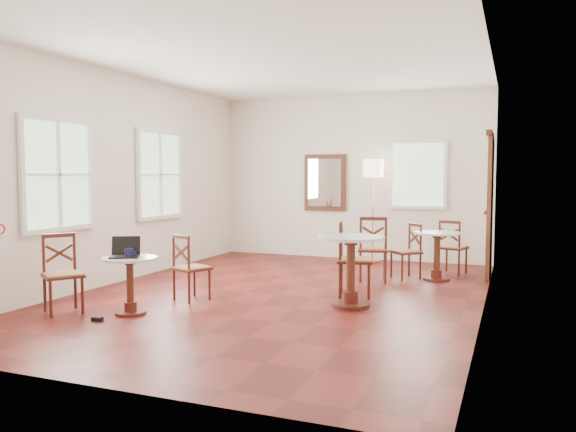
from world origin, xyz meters
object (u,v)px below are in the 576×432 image
object	(u,v)px
cafe_table_back	(437,250)
floor_lamp	(373,175)
chair_mid_b	(353,259)
water_glass	(126,253)
chair_near_b	(62,274)
laptop	(125,252)
cafe_table_near	(130,279)
chair_back_b	(407,251)
mouse	(134,255)
power_adapter	(97,319)
navy_mug	(129,253)
chair_mid_a	(373,249)
chair_back_a	(452,247)
cafe_table_mid	(351,263)
chair_near_a	(190,268)

from	to	relation	value
cafe_table_back	floor_lamp	xyz separation A→B (m)	(-1.28, 1.36, 1.10)
chair_mid_b	water_glass	bearing A→B (deg)	118.25
chair_near_b	laptop	bearing A→B (deg)	-37.19
cafe_table_near	laptop	xyz separation A→B (m)	(-0.06, 0.01, 0.30)
chair_back_b	mouse	bearing A→B (deg)	-77.85
mouse	water_glass	distance (m)	0.08
power_adapter	chair_near_b	bearing A→B (deg)	164.68
cafe_table_back	chair_mid_b	distance (m)	1.75
floor_lamp	cafe_table_back	bearing A→B (deg)	-46.86
chair_back_b	navy_mug	world-z (taller)	chair_back_b
chair_mid_a	chair_mid_b	distance (m)	1.14
floor_lamp	navy_mug	size ratio (longest dim) A/B	14.08
laptop	navy_mug	world-z (taller)	laptop
water_glass	laptop	bearing A→B (deg)	143.13
chair_back_a	floor_lamp	xyz separation A→B (m)	(-1.43, 0.70, 1.12)
chair_mid_a	laptop	bearing A→B (deg)	40.80
chair_mid_a	navy_mug	xyz separation A→B (m)	(-2.02, -3.02, 0.22)
cafe_table_mid	chair_near_a	bearing A→B (deg)	-168.52
navy_mug	power_adapter	size ratio (longest dim) A/B	1.15
cafe_table_back	floor_lamp	bearing A→B (deg)	133.14
chair_mid_b	laptop	distance (m)	2.81
cafe_table_mid	chair_near_b	distance (m)	3.28
chair_near_a	power_adapter	xyz separation A→B (m)	(-0.39, -1.24, -0.39)
chair_near_a	chair_mid_a	size ratio (longest dim) A/B	0.86
chair_near_a	chair_mid_b	xyz separation A→B (m)	(1.80, 0.98, 0.06)
cafe_table_back	power_adapter	distance (m)	4.85
water_glass	cafe_table_mid	bearing A→B (deg)	29.97
chair_back_b	floor_lamp	xyz separation A→B (m)	(-0.84, 1.36, 1.13)
cafe_table_mid	chair_near_b	bearing A→B (deg)	-153.44
laptop	power_adapter	world-z (taller)	laptop
chair_near_a	chair_back_a	world-z (taller)	chair_back_a
chair_near_a	floor_lamp	distance (m)	4.26
chair_back_a	navy_mug	world-z (taller)	chair_back_a
chair_near_b	power_adapter	distance (m)	0.76
chair_back_a	water_glass	world-z (taller)	chair_back_a
chair_mid_a	chair_back_b	bearing A→B (deg)	-152.48
chair_back_a	power_adapter	world-z (taller)	chair_back_a
navy_mug	power_adapter	xyz separation A→B (m)	(-0.16, -0.35, -0.67)
laptop	power_adapter	size ratio (longest dim) A/B	3.51
chair_back_a	chair_near_b	bearing A→B (deg)	63.24
cafe_table_near	navy_mug	bearing A→B (deg)	-60.44
cafe_table_near	chair_back_a	size ratio (longest dim) A/B	0.76
navy_mug	power_adapter	world-z (taller)	navy_mug
chair_near_b	chair_back_a	world-z (taller)	chair_near_b
power_adapter	water_glass	bearing A→B (deg)	72.63
chair_back_a	laptop	bearing A→B (deg)	67.42
chair_back_a	chair_back_b	world-z (taller)	chair_back_a
chair_back_a	laptop	distance (m)	5.10
chair_near_b	chair_back_b	size ratio (longest dim) A/B	1.08
power_adapter	navy_mug	bearing A→B (deg)	65.24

